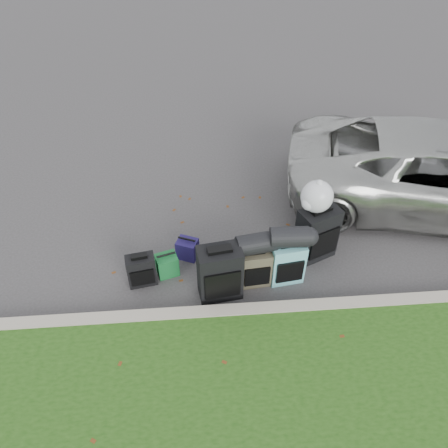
{
  "coord_description": "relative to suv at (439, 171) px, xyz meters",
  "views": [
    {
      "loc": [
        -0.45,
        -4.43,
        4.71
      ],
      "look_at": [
        -0.1,
        0.2,
        0.55
      ],
      "focal_mm": 35.0,
      "sensor_mm": 36.0,
      "label": 1
    }
  ],
  "objects": [
    {
      "name": "trash_bag",
      "position": [
        -2.29,
        -1.0,
        0.39
      ],
      "size": [
        0.44,
        0.44,
        0.44
      ],
      "primitive_type": "sphere",
      "color": "silver",
      "rests_on": "suitcase_large_black_right"
    },
    {
      "name": "suitcase_large_black_left",
      "position": [
        -3.65,
        -1.68,
        -0.26
      ],
      "size": [
        0.61,
        0.42,
        0.82
      ],
      "primitive_type": "cube",
      "rotation": [
        0.0,
        0.0,
        0.14
      ],
      "color": "black",
      "rests_on": "ground"
    },
    {
      "name": "suitcase_olive",
      "position": [
        -3.16,
        -1.51,
        -0.38
      ],
      "size": [
        0.44,
        0.3,
        0.58
      ],
      "primitive_type": "cube",
      "rotation": [
        0.0,
        0.0,
        0.09
      ],
      "color": "#3C3728",
      "rests_on": "ground"
    },
    {
      "name": "tote_green",
      "position": [
        -4.37,
        -1.26,
        -0.51
      ],
      "size": [
        0.35,
        0.31,
        0.33
      ],
      "primitive_type": "cube",
      "rotation": [
        0.0,
        0.0,
        0.3
      ],
      "color": "#16632B",
      "rests_on": "ground"
    },
    {
      "name": "duffel_right",
      "position": [
        -2.73,
        -1.47,
        0.12
      ],
      "size": [
        0.51,
        0.3,
        0.28
      ],
      "primitive_type": "cylinder",
      "rotation": [
        0.0,
        1.57,
        -0.04
      ],
      "color": "black",
      "rests_on": "suitcase_teal"
    },
    {
      "name": "suitcase_teal",
      "position": [
        -2.72,
        -1.49,
        -0.34
      ],
      "size": [
        0.49,
        0.33,
        0.65
      ],
      "primitive_type": "cube",
      "rotation": [
        0.0,
        0.0,
        0.13
      ],
      "color": "teal",
      "rests_on": "ground"
    },
    {
      "name": "suitcase_large_black_right",
      "position": [
        -2.21,
        -1.05,
        -0.25
      ],
      "size": [
        0.65,
        0.53,
        0.84
      ],
      "primitive_type": "cube",
      "rotation": [
        0.0,
        0.0,
        0.41
      ],
      "color": "black",
      "rests_on": "ground"
    },
    {
      "name": "curb",
      "position": [
        -3.44,
        -2.08,
        -0.6
      ],
      "size": [
        120.0,
        0.18,
        0.15
      ],
      "primitive_type": "cube",
      "color": "#9E937F",
      "rests_on": "ground"
    },
    {
      "name": "tote_navy",
      "position": [
        -4.08,
        -0.95,
        -0.52
      ],
      "size": [
        0.36,
        0.32,
        0.31
      ],
      "primitive_type": "cube",
      "rotation": [
        0.0,
        0.0,
        -0.4
      ],
      "color": "#1F164E",
      "rests_on": "ground"
    },
    {
      "name": "suitcase_small_black",
      "position": [
        -4.71,
        -1.4,
        -0.43
      ],
      "size": [
        0.42,
        0.28,
        0.49
      ],
      "primitive_type": "cube",
      "rotation": [
        0.0,
        0.0,
        0.17
      ],
      "color": "black",
      "rests_on": "ground"
    },
    {
      "name": "suv",
      "position": [
        0.0,
        0.0,
        0.0
      ],
      "size": [
        5.22,
        3.31,
        1.34
      ],
      "primitive_type": "imported",
      "rotation": [
        0.0,
        0.0,
        1.33
      ],
      "color": "#B7B7B2",
      "rests_on": "ground"
    },
    {
      "name": "duffel_left",
      "position": [
        -3.16,
        -1.49,
        0.05
      ],
      "size": [
        0.56,
        0.36,
        0.28
      ],
      "primitive_type": "cylinder",
      "rotation": [
        0.0,
        1.57,
        0.16
      ],
      "color": "black",
      "rests_on": "suitcase_olive"
    },
    {
      "name": "ground",
      "position": [
        -3.44,
        -1.08,
        -0.67
      ],
      "size": [
        120.0,
        120.0,
        0.0
      ],
      "primitive_type": "plane",
      "color": "#383535",
      "rests_on": "ground"
    }
  ]
}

